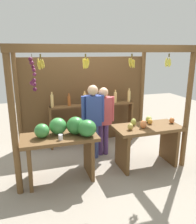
# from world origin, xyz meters

# --- Properties ---
(ground_plane) EXTENTS (12.00, 12.00, 0.00)m
(ground_plane) POSITION_xyz_m (0.00, 0.00, 0.00)
(ground_plane) COLOR gray
(ground_plane) RESTS_ON ground
(market_stall) EXTENTS (3.20, 1.90, 2.31)m
(market_stall) POSITION_xyz_m (-0.01, 0.41, 1.35)
(market_stall) COLOR brown
(market_stall) RESTS_ON ground
(fruit_counter_left) EXTENTS (1.29, 0.65, 1.12)m
(fruit_counter_left) POSITION_xyz_m (-0.76, -0.68, 0.76)
(fruit_counter_left) COLOR brown
(fruit_counter_left) RESTS_ON ground
(fruit_counter_right) EXTENTS (1.29, 0.64, 0.97)m
(fruit_counter_right) POSITION_xyz_m (0.85, -0.67, 0.60)
(fruit_counter_right) COLOR brown
(fruit_counter_right) RESTS_ON ground
(bottle_shelf_unit) EXTENTS (2.05, 0.22, 1.34)m
(bottle_shelf_unit) POSITION_xyz_m (0.14, 0.67, 0.80)
(bottle_shelf_unit) COLOR brown
(bottle_shelf_unit) RESTS_ON ground
(vendor_man) EXTENTS (0.48, 0.21, 1.57)m
(vendor_man) POSITION_xyz_m (-0.07, -0.07, 0.94)
(vendor_man) COLOR #38467F
(vendor_man) RESTS_ON ground
(vendor_woman) EXTENTS (0.48, 0.20, 1.49)m
(vendor_woman) POSITION_xyz_m (0.18, 0.03, 0.88)
(vendor_woman) COLOR #50346B
(vendor_woman) RESTS_ON ground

